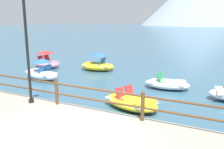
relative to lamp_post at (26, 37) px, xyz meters
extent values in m
plane|color=#38607A|center=(2.72, 38.75, -2.91)|extent=(200.00, 200.00, 0.00)
cylinder|color=brown|center=(1.02, 0.30, -2.04)|extent=(0.12, 0.12, 0.95)
cylinder|color=brown|center=(4.42, 0.30, -2.04)|extent=(0.12, 0.12, 0.95)
cylinder|color=brown|center=(2.72, 0.30, -1.70)|extent=(23.80, 0.07, 0.07)
cylinder|color=brown|center=(2.72, 0.30, -2.08)|extent=(23.80, 0.07, 0.07)
cylinder|color=black|center=(0.00, 0.00, -0.55)|extent=(0.10, 0.10, 3.92)
cylinder|color=black|center=(0.00, 0.00, -2.45)|extent=(0.20, 0.20, 0.12)
ellipsoid|color=pink|center=(-5.51, 7.17, -2.64)|extent=(2.43, 1.78, 0.55)
cube|color=silver|center=(-5.51, 7.17, -2.54)|extent=(1.91, 1.44, 0.06)
cube|color=red|center=(-5.73, 6.94, -2.47)|extent=(0.47, 0.47, 0.08)
cube|color=red|center=(-5.91, 6.97, -2.25)|extent=(0.28, 0.43, 0.43)
cube|color=red|center=(-5.62, 7.47, -2.47)|extent=(0.47, 0.47, 0.08)
cube|color=red|center=(-5.80, 7.51, -2.25)|extent=(0.28, 0.43, 0.43)
cube|color=pink|center=(-4.92, 7.05, -2.48)|extent=(0.67, 1.03, 0.12)
cone|color=red|center=(-5.62, 7.19, -1.77)|extent=(1.53, 1.53, 0.22)
cube|color=white|center=(6.51, 4.91, -2.46)|extent=(0.74, 1.06, 0.12)
ellipsoid|color=yellow|center=(-1.66, 7.97, -2.63)|extent=(2.58, 1.68, 0.56)
cube|color=silver|center=(-1.66, 7.97, -2.53)|extent=(2.02, 1.37, 0.06)
cube|color=blue|center=(-1.51, 8.26, -2.46)|extent=(0.45, 0.45, 0.08)
cube|color=blue|center=(-1.33, 8.29, -2.24)|extent=(0.26, 0.42, 0.43)
cube|color=blue|center=(-1.44, 7.72, -2.46)|extent=(0.45, 0.45, 0.08)
cube|color=blue|center=(-1.26, 7.74, -2.24)|extent=(0.26, 0.42, 0.43)
cube|color=yellow|center=(-2.32, 7.88, -2.47)|extent=(0.65, 1.03, 0.12)
cone|color=blue|center=(-1.54, 7.98, -1.76)|extent=(1.47, 1.47, 0.22)
ellipsoid|color=white|center=(3.86, 5.59, -2.67)|extent=(2.37, 1.37, 0.49)
cube|color=silver|center=(3.86, 5.59, -2.58)|extent=(1.85, 1.12, 0.06)
cube|color=#339956|center=(3.71, 5.34, -2.51)|extent=(0.42, 0.42, 0.08)
cube|color=#339956|center=(3.53, 5.33, -2.29)|extent=(0.23, 0.41, 0.43)
cube|color=#339956|center=(3.68, 5.83, -2.51)|extent=(0.42, 0.42, 0.08)
cube|color=#339956|center=(3.50, 5.82, -2.29)|extent=(0.23, 0.41, 0.43)
cube|color=white|center=(4.50, 5.63, -2.52)|extent=(0.56, 0.89, 0.12)
ellipsoid|color=white|center=(-3.33, 4.21, -2.62)|extent=(2.60, 1.58, 0.58)
cube|color=silver|center=(-3.33, 4.21, -2.52)|extent=(2.03, 1.28, 0.06)
cube|color=blue|center=(-3.11, 4.42, -2.45)|extent=(0.46, 0.46, 0.08)
cube|color=blue|center=(-2.94, 4.39, -2.23)|extent=(0.27, 0.43, 0.43)
cube|color=blue|center=(-3.19, 3.95, -2.45)|extent=(0.46, 0.46, 0.08)
cube|color=blue|center=(-3.02, 3.92, -2.23)|extent=(0.27, 0.43, 0.43)
cube|color=white|center=(-3.99, 4.33, -2.46)|extent=(0.67, 0.91, 0.12)
cone|color=blue|center=(-3.21, 4.19, -1.75)|extent=(1.30, 1.30, 0.22)
ellipsoid|color=yellow|center=(3.26, 2.17, -2.67)|extent=(2.82, 2.13, 0.48)
cube|color=silver|center=(3.26, 2.17, -2.59)|extent=(2.22, 1.71, 0.06)
cube|color=red|center=(3.00, 1.98, -2.52)|extent=(0.51, 0.51, 0.08)
cube|color=red|center=(2.83, 2.04, -2.30)|extent=(0.33, 0.45, 0.43)
cube|color=red|center=(3.18, 2.49, -2.52)|extent=(0.51, 0.51, 0.08)
cube|color=red|center=(3.01, 2.55, -2.30)|extent=(0.33, 0.45, 0.43)
cube|color=yellow|center=(3.91, 1.94, -2.53)|extent=(0.84, 1.08, 0.12)
camera|label=1|loc=(6.83, -6.64, 0.67)|focal=39.43mm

